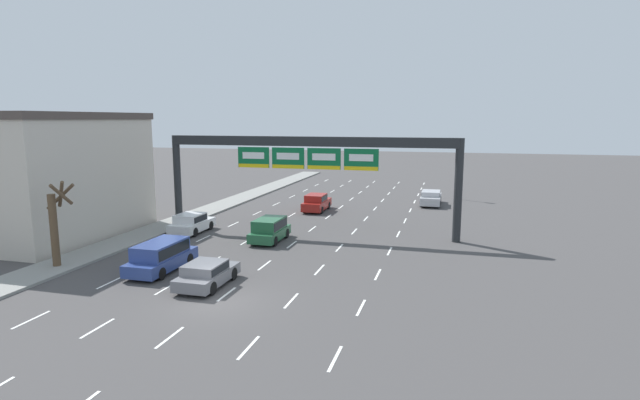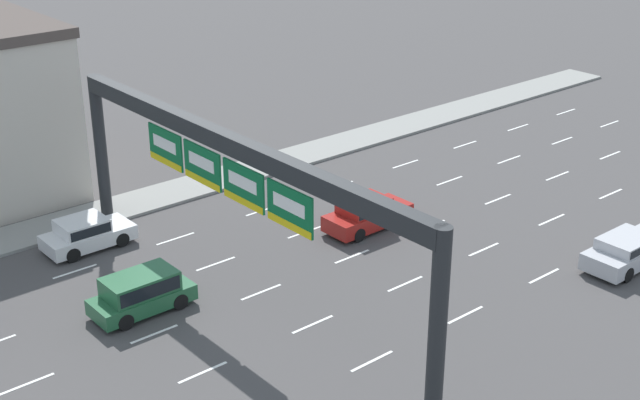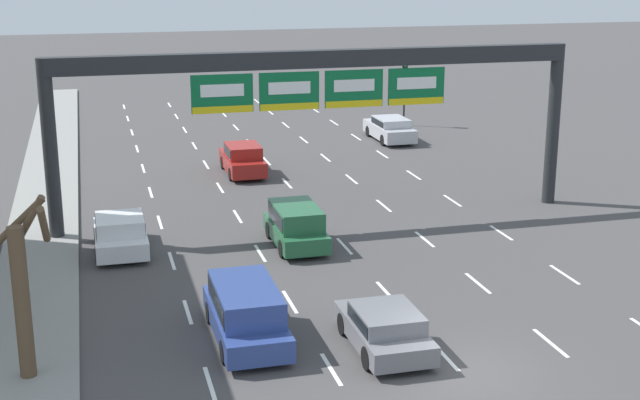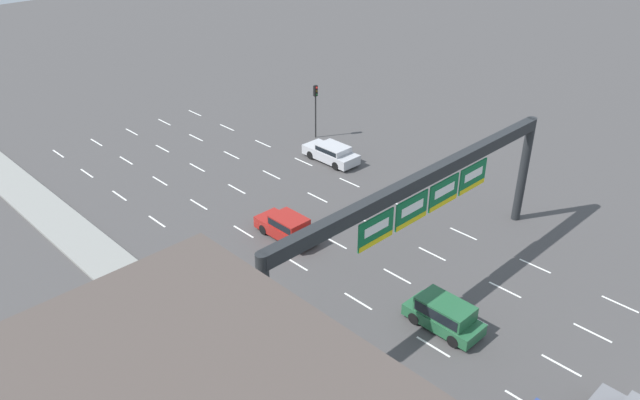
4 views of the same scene
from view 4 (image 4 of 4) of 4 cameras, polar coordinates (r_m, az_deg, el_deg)
lane_dashes at (r=35.07m, az=10.25°, el=-8.58°), size 13.32×67.00×0.01m
sign_gantry at (r=32.58m, az=9.44°, el=0.27°), size 21.96×0.70×7.12m
car_red at (r=39.02m, az=-3.00°, el=-2.44°), size 1.80×4.36×1.56m
car_silver at (r=49.04m, az=1.06°, el=4.36°), size 1.92×4.69×1.41m
car_white at (r=29.07m, az=1.88°, el=-15.40°), size 1.93×3.98×1.44m
suv_green at (r=32.50m, az=11.29°, el=-10.15°), size 1.80×4.01×1.60m
traffic_light_near_gantry at (r=52.57m, az=-0.39°, el=9.06°), size 0.30×0.35×4.61m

